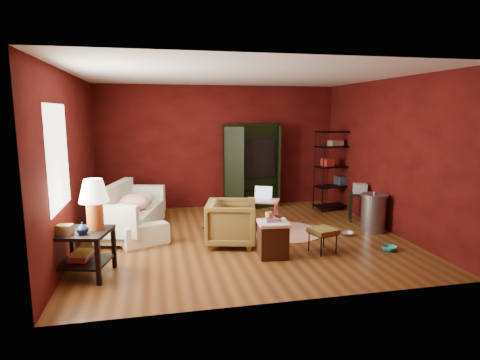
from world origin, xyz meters
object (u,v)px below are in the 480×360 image
object	(u,v)px
laptop_desk	(262,203)
wire_shelving	(335,167)
side_table	(89,218)
hamper	(273,238)
sofa	(130,214)
tv_armoire	(251,164)
armchair	(232,221)

from	to	relation	value
laptop_desk	wire_shelving	size ratio (longest dim) A/B	0.43
side_table	hamper	world-z (taller)	side_table
sofa	side_table	distance (m)	1.85
sofa	hamper	distance (m)	2.74
laptop_desk	tv_armoire	world-z (taller)	tv_armoire
hamper	wire_shelving	distance (m)	3.52
tv_armoire	side_table	bearing A→B (deg)	-152.56
side_table	wire_shelving	distance (m)	5.59
sofa	armchair	xyz separation A→B (m)	(1.69, -0.93, 0.04)
laptop_desk	sofa	bearing A→B (deg)	-156.72
armchair	side_table	size ratio (longest dim) A/B	0.63
armchair	tv_armoire	world-z (taller)	tv_armoire
side_table	tv_armoire	distance (m)	4.59
side_table	wire_shelving	xyz separation A→B (m)	(4.85, 2.76, 0.19)
sofa	wire_shelving	bearing A→B (deg)	-98.26
armchair	laptop_desk	distance (m)	1.19
side_table	laptop_desk	bearing A→B (deg)	30.93
sofa	laptop_desk	world-z (taller)	laptop_desk
tv_armoire	wire_shelving	xyz separation A→B (m)	(1.78, -0.64, -0.03)
sofa	wire_shelving	xyz separation A→B (m)	(4.44, 1.00, 0.61)
sofa	tv_armoire	distance (m)	3.19
laptop_desk	wire_shelving	world-z (taller)	wire_shelving
side_table	hamper	xyz separation A→B (m)	(2.61, 0.13, -0.50)
sofa	wire_shelving	distance (m)	4.59
hamper	wire_shelving	xyz separation A→B (m)	(2.24, 2.63, 0.69)
wire_shelving	hamper	bearing A→B (deg)	-139.92
armchair	wire_shelving	world-z (taller)	wire_shelving
side_table	wire_shelving	size ratio (longest dim) A/B	0.73
tv_armoire	wire_shelving	world-z (taller)	tv_armoire
side_table	tv_armoire	world-z (taller)	tv_armoire
armchair	hamper	distance (m)	0.87
sofa	hamper	xyz separation A→B (m)	(2.20, -1.63, -0.08)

